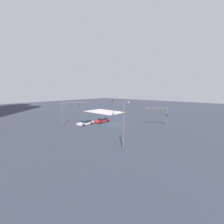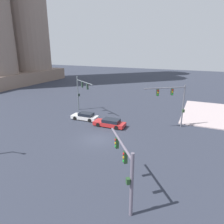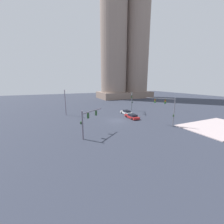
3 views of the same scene
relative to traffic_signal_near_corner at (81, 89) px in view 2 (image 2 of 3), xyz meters
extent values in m
plane|color=#2E3240|center=(-9.53, -8.25, -4.38)|extent=(186.14, 186.14, 0.00)
cube|color=#B8A5A6|center=(8.51, -22.15, -4.31)|extent=(15.59, 9.77, 0.15)
cylinder|color=slate|center=(0.93, 1.39, -1.14)|extent=(0.20, 0.20, 6.48)
cylinder|color=slate|center=(-0.87, -1.24, 1.43)|extent=(3.72, 5.34, 0.15)
cube|color=#293E32|center=(-0.30, -0.41, 0.82)|extent=(0.40, 0.41, 0.95)
cylinder|color=red|center=(-0.17, -0.50, 1.12)|extent=(0.16, 0.20, 0.20)
cylinder|color=orange|center=(-0.17, -0.50, 0.82)|extent=(0.16, 0.20, 0.20)
cylinder|color=green|center=(-0.17, -0.50, 0.52)|extent=(0.16, 0.20, 0.20)
cube|color=#293E32|center=(-1.53, -2.21, 0.82)|extent=(0.40, 0.41, 0.95)
cylinder|color=red|center=(-1.40, -2.30, 1.12)|extent=(0.16, 0.20, 0.20)
cylinder|color=orange|center=(-1.40, -2.30, 0.82)|extent=(0.16, 0.20, 0.20)
cylinder|color=green|center=(-1.40, -2.30, 0.52)|extent=(0.16, 0.20, 0.20)
cube|color=#293E32|center=(1.13, 1.25, -1.50)|extent=(0.37, 0.38, 0.44)
cylinder|color=slate|center=(-0.37, -17.77, -1.15)|extent=(0.20, 0.20, 6.46)
cylinder|color=slate|center=(-2.18, -15.24, 1.73)|extent=(3.73, 5.14, 0.15)
cube|color=#2D4529|center=(-1.51, -16.17, 1.13)|extent=(0.40, 0.41, 0.95)
cylinder|color=red|center=(-1.64, -16.26, 1.43)|extent=(0.16, 0.20, 0.20)
cylinder|color=orange|center=(-1.64, -16.26, 1.13)|extent=(0.16, 0.20, 0.20)
cylinder|color=green|center=(-1.64, -16.26, 0.83)|extent=(0.16, 0.20, 0.20)
cube|color=#2D4529|center=(-2.79, -14.38, 1.13)|extent=(0.40, 0.41, 0.95)
cylinder|color=red|center=(-2.92, -14.47, 1.43)|extent=(0.16, 0.20, 0.20)
cylinder|color=orange|center=(-2.92, -14.47, 1.13)|extent=(0.16, 0.20, 0.20)
cylinder|color=green|center=(-2.92, -14.47, 0.83)|extent=(0.16, 0.20, 0.20)
cube|color=#2D4529|center=(-0.57, -17.91, -1.77)|extent=(0.37, 0.38, 0.44)
cylinder|color=slate|center=(-19.91, -16.46, -1.87)|extent=(0.26, 0.26, 5.02)
cylinder|color=slate|center=(-17.64, -14.72, 0.09)|extent=(4.67, 3.63, 0.19)
cube|color=#244625|center=(-18.66, -15.50, -0.53)|extent=(0.41, 0.40, 0.95)
cylinder|color=red|center=(-18.76, -15.37, -0.24)|extent=(0.20, 0.17, 0.20)
cylinder|color=orange|center=(-18.76, -15.37, -0.54)|extent=(0.20, 0.17, 0.20)
cylinder|color=green|center=(-18.76, -15.37, -0.84)|extent=(0.20, 0.17, 0.20)
cube|color=#244625|center=(-16.72, -14.02, -0.53)|extent=(0.41, 0.40, 0.95)
cylinder|color=red|center=(-16.82, -13.89, -0.24)|extent=(0.20, 0.17, 0.20)
cylinder|color=orange|center=(-16.82, -13.89, -0.54)|extent=(0.20, 0.17, 0.20)
cylinder|color=green|center=(-16.82, -13.89, -0.84)|extent=(0.20, 0.17, 0.20)
cube|color=#244625|center=(-20.07, -16.24, -1.46)|extent=(0.38, 0.37, 0.44)
cube|color=gray|center=(18.62, 38.00, -2.47)|extent=(32.35, 16.92, 3.82)
cube|color=#B32425|center=(-4.63, -7.73, -3.95)|extent=(1.89, 4.87, 0.55)
cube|color=black|center=(-4.63, -8.02, -3.42)|extent=(1.65, 2.54, 0.50)
cylinder|color=black|center=(-5.51, -6.23, -4.06)|extent=(0.23, 0.64, 0.64)
cylinder|color=black|center=(-3.78, -6.22, -4.06)|extent=(0.23, 0.64, 0.64)
cylinder|color=black|center=(-5.48, -9.24, -4.06)|extent=(0.23, 0.64, 0.64)
cylinder|color=black|center=(-3.75, -9.23, -4.06)|extent=(0.23, 0.64, 0.64)
cube|color=silver|center=(-3.49, -2.67, -3.95)|extent=(1.87, 4.50, 0.55)
cube|color=black|center=(-3.48, -2.94, -3.42)|extent=(1.61, 2.35, 0.50)
cylinder|color=black|center=(-4.35, -1.31, -4.06)|extent=(0.23, 0.64, 0.64)
cylinder|color=black|center=(-2.70, -1.27, -4.06)|extent=(0.23, 0.64, 0.64)
cylinder|color=black|center=(-4.28, -4.07, -4.06)|extent=(0.23, 0.64, 0.64)
cylinder|color=black|center=(-2.64, -4.04, -4.06)|extent=(0.23, 0.64, 0.64)
camera|label=1|loc=(-33.23, 20.67, 4.82)|focal=22.88mm
camera|label=2|loc=(-31.49, -20.13, 7.29)|focal=33.19mm
camera|label=3|loc=(-24.49, -38.93, 5.29)|focal=22.21mm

